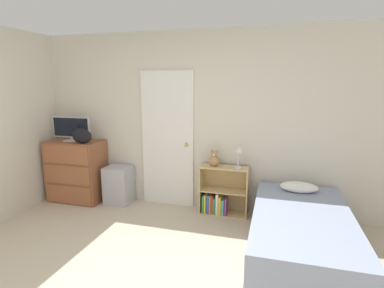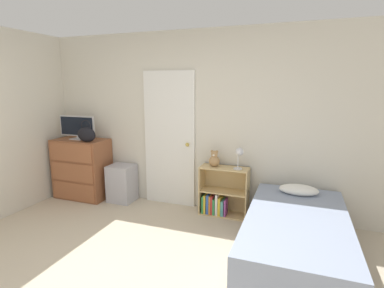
{
  "view_description": "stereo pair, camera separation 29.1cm",
  "coord_description": "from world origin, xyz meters",
  "px_view_note": "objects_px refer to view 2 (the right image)",
  "views": [
    {
      "loc": [
        1.3,
        -1.87,
        1.8
      ],
      "look_at": [
        0.2,
        1.99,
        1.0
      ],
      "focal_mm": 28.0,
      "sensor_mm": 36.0,
      "label": 1
    },
    {
      "loc": [
        1.58,
        -1.78,
        1.8
      ],
      "look_at": [
        0.2,
        1.99,
        1.0
      ],
      "focal_mm": 28.0,
      "sensor_mm": 36.0,
      "label": 2
    }
  ],
  "objects_px": {
    "storage_bin": "(122,183)",
    "desk_lamp": "(239,154)",
    "dresser": "(82,168)",
    "teddy_bear": "(214,159)",
    "handbag": "(87,134)",
    "bookshelf": "(220,196)",
    "tv": "(77,127)",
    "bed": "(296,238)"
  },
  "relations": [
    {
      "from": "storage_bin",
      "to": "bookshelf",
      "type": "bearing_deg",
      "value": 1.48
    },
    {
      "from": "handbag",
      "to": "storage_bin",
      "type": "distance_m",
      "value": 0.92
    },
    {
      "from": "bookshelf",
      "to": "bed",
      "type": "xyz_separation_m",
      "value": [
        1.02,
        -0.83,
        -0.02
      ]
    },
    {
      "from": "dresser",
      "to": "storage_bin",
      "type": "height_order",
      "value": "dresser"
    },
    {
      "from": "bookshelf",
      "to": "handbag",
      "type": "bearing_deg",
      "value": -173.1
    },
    {
      "from": "bookshelf",
      "to": "bed",
      "type": "height_order",
      "value": "bookshelf"
    },
    {
      "from": "tv",
      "to": "desk_lamp",
      "type": "distance_m",
      "value": 2.57
    },
    {
      "from": "tv",
      "to": "bookshelf",
      "type": "xyz_separation_m",
      "value": [
        2.3,
        0.11,
        -0.89
      ]
    },
    {
      "from": "desk_lamp",
      "to": "dresser",
      "type": "bearing_deg",
      "value": -178.59
    },
    {
      "from": "bookshelf",
      "to": "storage_bin",
      "type": "bearing_deg",
      "value": -178.52
    },
    {
      "from": "tv",
      "to": "bookshelf",
      "type": "height_order",
      "value": "tv"
    },
    {
      "from": "desk_lamp",
      "to": "bookshelf",
      "type": "bearing_deg",
      "value": 170.55
    },
    {
      "from": "dresser",
      "to": "teddy_bear",
      "type": "distance_m",
      "value": 2.2
    },
    {
      "from": "handbag",
      "to": "bed",
      "type": "distance_m",
      "value": 3.21
    },
    {
      "from": "tv",
      "to": "bed",
      "type": "bearing_deg",
      "value": -12.21
    },
    {
      "from": "storage_bin",
      "to": "desk_lamp",
      "type": "distance_m",
      "value": 1.93
    },
    {
      "from": "dresser",
      "to": "bed",
      "type": "relative_size",
      "value": 0.49
    },
    {
      "from": "handbag",
      "to": "teddy_bear",
      "type": "relative_size",
      "value": 1.45
    },
    {
      "from": "tv",
      "to": "dresser",
      "type": "bearing_deg",
      "value": 9.58
    },
    {
      "from": "bookshelf",
      "to": "bed",
      "type": "relative_size",
      "value": 0.35
    },
    {
      "from": "dresser",
      "to": "bookshelf",
      "type": "distance_m",
      "value": 2.28
    },
    {
      "from": "teddy_bear",
      "to": "desk_lamp",
      "type": "distance_m",
      "value": 0.37
    },
    {
      "from": "tv",
      "to": "bookshelf",
      "type": "distance_m",
      "value": 2.47
    },
    {
      "from": "bed",
      "to": "bookshelf",
      "type": "bearing_deg",
      "value": 140.95
    },
    {
      "from": "handbag",
      "to": "bookshelf",
      "type": "relative_size",
      "value": 0.48
    },
    {
      "from": "handbag",
      "to": "teddy_bear",
      "type": "height_order",
      "value": "handbag"
    },
    {
      "from": "teddy_bear",
      "to": "desk_lamp",
      "type": "xyz_separation_m",
      "value": [
        0.35,
        -0.04,
        0.11
      ]
    },
    {
      "from": "handbag",
      "to": "dresser",
      "type": "bearing_deg",
      "value": 150.53
    },
    {
      "from": "handbag",
      "to": "bookshelf",
      "type": "distance_m",
      "value": 2.19
    },
    {
      "from": "dresser",
      "to": "bed",
      "type": "height_order",
      "value": "dresser"
    },
    {
      "from": "bed",
      "to": "dresser",
      "type": "bearing_deg",
      "value": 167.57
    },
    {
      "from": "handbag",
      "to": "desk_lamp",
      "type": "xyz_separation_m",
      "value": [
        2.28,
        0.2,
        -0.17
      ]
    },
    {
      "from": "dresser",
      "to": "tv",
      "type": "bearing_deg",
      "value": -170.42
    },
    {
      "from": "storage_bin",
      "to": "bookshelf",
      "type": "xyz_separation_m",
      "value": [
        1.57,
        0.04,
        -0.03
      ]
    },
    {
      "from": "desk_lamp",
      "to": "bed",
      "type": "bearing_deg",
      "value": -45.83
    },
    {
      "from": "teddy_bear",
      "to": "bed",
      "type": "height_order",
      "value": "teddy_bear"
    },
    {
      "from": "tv",
      "to": "bed",
      "type": "height_order",
      "value": "tv"
    },
    {
      "from": "handbag",
      "to": "storage_bin",
      "type": "bearing_deg",
      "value": 24.49
    },
    {
      "from": "tv",
      "to": "storage_bin",
      "type": "bearing_deg",
      "value": 5.52
    },
    {
      "from": "bookshelf",
      "to": "bed",
      "type": "distance_m",
      "value": 1.32
    },
    {
      "from": "tv",
      "to": "handbag",
      "type": "height_order",
      "value": "tv"
    },
    {
      "from": "bed",
      "to": "storage_bin",
      "type": "bearing_deg",
      "value": 163.08
    }
  ]
}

